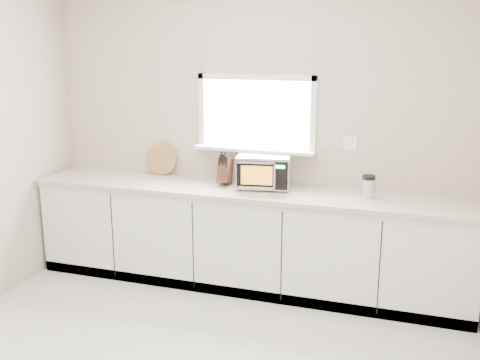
% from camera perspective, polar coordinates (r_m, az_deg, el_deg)
% --- Properties ---
extents(back_wall, '(4.00, 0.17, 2.70)m').
position_cam_1_polar(back_wall, '(5.15, 1.70, 4.73)').
color(back_wall, '#BDB096').
rests_on(back_wall, ground).
extents(cabinets, '(3.92, 0.60, 0.88)m').
position_cam_1_polar(cabinets, '(5.11, 0.67, -6.06)').
color(cabinets, silver).
rests_on(cabinets, ground).
extents(countertop, '(3.92, 0.64, 0.04)m').
position_cam_1_polar(countertop, '(4.96, 0.65, -1.11)').
color(countertop, beige).
rests_on(countertop, cabinets).
extents(microwave, '(0.51, 0.43, 0.30)m').
position_cam_1_polar(microwave, '(4.97, 2.48, 0.98)').
color(microwave, black).
rests_on(microwave, countertop).
extents(knife_block, '(0.11, 0.22, 0.31)m').
position_cam_1_polar(knife_block, '(5.06, -1.53, 0.99)').
color(knife_block, '#4E2B1B').
rests_on(knife_block, countertop).
extents(cutting_board, '(0.31, 0.07, 0.31)m').
position_cam_1_polar(cutting_board, '(5.49, -7.96, 2.12)').
color(cutting_board, '#A1753E').
rests_on(cutting_board, countertop).
extents(coffee_grinder, '(0.11, 0.11, 0.19)m').
position_cam_1_polar(coffee_grinder, '(4.78, 12.91, -0.63)').
color(coffee_grinder, silver).
rests_on(coffee_grinder, countertop).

